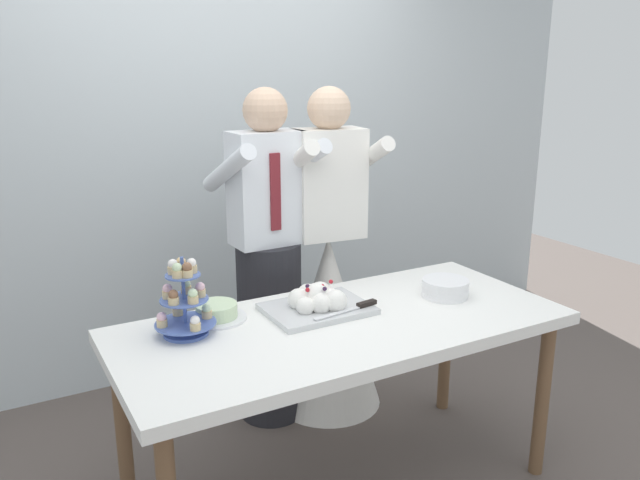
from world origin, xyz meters
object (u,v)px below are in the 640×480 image
cupcake_stand (184,302)px  person_bride (328,299)px  person_groom (269,277)px  dessert_table (343,338)px  round_cake (216,312)px  main_cake_tray (318,302)px  plate_stack (445,288)px

cupcake_stand → person_bride: (0.90, 0.50, -0.32)m
person_groom → cupcake_stand: bearing=-137.8°
dessert_table → round_cake: round_cake is taller
round_cake → person_bride: 0.88m
person_groom → person_bride: bearing=-7.1°
round_cake → person_groom: 0.63m
person_groom → main_cake_tray: bearing=-94.4°
round_cake → person_groom: size_ratio=0.14×
dessert_table → person_groom: person_groom is taller
cupcake_stand → person_groom: person_groom is taller
round_cake → person_bride: person_bride is taller
main_cake_tray → plate_stack: main_cake_tray is taller
round_cake → main_cake_tray: bearing=-17.9°
plate_stack → person_bride: person_bride is taller
person_groom → person_bride: 0.36m
main_cake_tray → person_groom: person_groom is taller
dessert_table → person_bride: size_ratio=1.08×
round_cake → person_bride: size_ratio=0.14×
cupcake_stand → round_cake: size_ratio=1.27×
dessert_table → plate_stack: 0.55m
dessert_table → person_groom: size_ratio=1.08×
dessert_table → person_bride: (0.32, 0.67, -0.12)m
person_groom → plate_stack: bearing=-52.4°
cupcake_stand → person_groom: size_ratio=0.18×
main_cake_tray → person_groom: size_ratio=0.26×
main_cake_tray → round_cake: 0.41m
plate_stack → round_cake: 1.00m
cupcake_stand → plate_stack: 1.13m
plate_stack → round_cake: plate_stack is taller
plate_stack → main_cake_tray: bearing=168.7°
round_cake → person_groom: (0.44, 0.45, -0.06)m
dessert_table → person_groom: 0.71m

